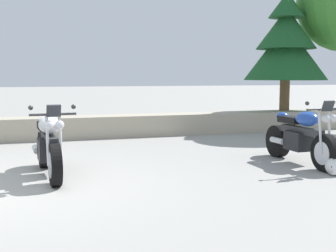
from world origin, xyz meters
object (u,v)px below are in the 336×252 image
rider_helmet (334,167)px  pine_tree_mid_right (286,43)px  motorcycle_silver_near_left (49,146)px  motorcycle_blue_centre (301,137)px

rider_helmet → pine_tree_mid_right: bearing=65.2°
rider_helmet → pine_tree_mid_right: size_ratio=0.08×
motorcycle_silver_near_left → motorcycle_blue_centre: 4.36m
motorcycle_silver_near_left → motorcycle_blue_centre: bearing=-4.3°
motorcycle_blue_centre → pine_tree_mid_right: pine_tree_mid_right is taller
motorcycle_blue_centre → motorcycle_silver_near_left: bearing=175.7°
pine_tree_mid_right → rider_helmet: bearing=-114.8°
motorcycle_silver_near_left → pine_tree_mid_right: bearing=32.2°
motorcycle_blue_centre → rider_helmet: motorcycle_blue_centre is taller
motorcycle_blue_centre → rider_helmet: 1.02m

